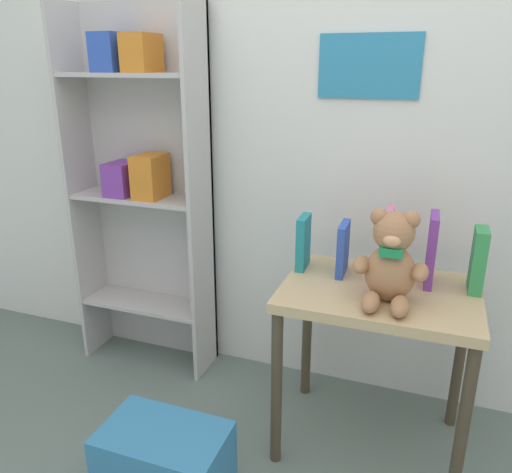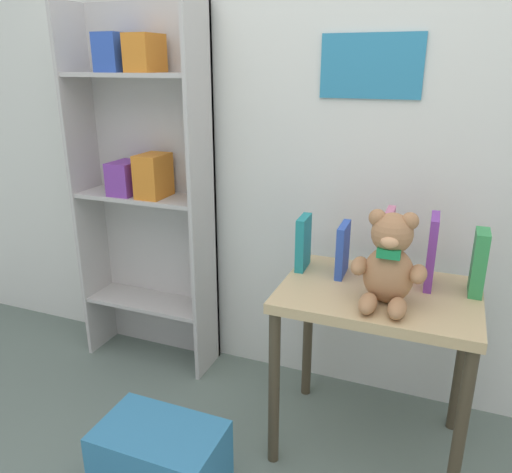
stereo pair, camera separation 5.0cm
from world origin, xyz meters
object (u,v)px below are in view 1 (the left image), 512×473
bookshelf_side (143,179)px  teddy_bear (391,261)px  display_table (378,314)px  book_standing_teal (303,242)px  book_standing_pink (387,244)px  book_standing_green (478,260)px  storage_bin (165,468)px  book_standing_blue (343,249)px  book_standing_purple (431,250)px

bookshelf_side → teddy_bear: 1.19m
display_table → book_standing_teal: 0.38m
book_standing_teal → book_standing_pink: 0.30m
book_standing_green → storage_bin: size_ratio=0.55×
book_standing_blue → storage_bin: size_ratio=0.48×
teddy_bear → book_standing_green: 0.33m
book_standing_blue → book_standing_pink: (0.15, 0.03, 0.03)m
display_table → book_standing_green: (0.30, 0.10, 0.21)m
bookshelf_side → book_standing_blue: size_ratio=8.46×
book_standing_teal → bookshelf_side: bearing=165.7°
display_table → book_standing_blue: size_ratio=3.45×
display_table → storage_bin: display_table is taller
teddy_bear → book_standing_teal: bearing=150.8°
bookshelf_side → book_standing_teal: bearing=-12.0°
bookshelf_side → display_table: bearing=-13.7°
book_standing_purple → book_standing_green: (0.15, -0.01, -0.02)m
book_standing_purple → display_table: bearing=-147.2°
bookshelf_side → book_standing_blue: bookshelf_side is taller
bookshelf_side → book_standing_green: (1.40, -0.17, -0.14)m
bookshelf_side → teddy_bear: size_ratio=5.28×
bookshelf_side → display_table: 1.18m
bookshelf_side → book_standing_green: bookshelf_side is taller
book_standing_green → display_table: bearing=-162.7°
teddy_bear → book_standing_green: teddy_bear is taller
storage_bin → book_standing_blue: bearing=54.9°
bookshelf_side → book_standing_teal: (0.79, -0.17, -0.15)m
book_standing_blue → book_standing_purple: (0.30, 0.01, 0.03)m
teddy_bear → book_standing_purple: bearing=58.8°
storage_bin → book_standing_green: bearing=34.9°
teddy_bear → book_standing_teal: 0.39m
book_standing_blue → book_standing_pink: 0.16m
book_standing_purple → storage_bin: size_ratio=0.63×
book_standing_pink → storage_bin: 1.07m
bookshelf_side → book_standing_pink: bookshelf_side is taller
book_standing_teal → storage_bin: (-0.28, -0.62, -0.60)m
bookshelf_side → book_standing_pink: bearing=-7.8°
book_standing_teal → storage_bin: 0.91m
book_standing_pink → teddy_bear: bearing=-81.9°
book_standing_pink → book_standing_green: 0.30m
bookshelf_side → teddy_bear: bookshelf_side is taller
book_standing_blue → bookshelf_side: bearing=167.6°
book_standing_teal → book_standing_pink: (0.30, 0.02, 0.03)m
book_standing_purple → storage_bin: bearing=-141.3°
display_table → book_standing_purple: book_standing_purple is taller
teddy_bear → book_standing_blue: bearing=135.7°
book_standing_pink → book_standing_teal: bearing=-177.4°
book_standing_pink → book_standing_green: size_ratio=1.14×
book_standing_pink → book_standing_purple: size_ratio=1.00×
display_table → book_standing_pink: (0.00, 0.12, 0.23)m
book_standing_teal → book_standing_pink: size_ratio=0.80×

